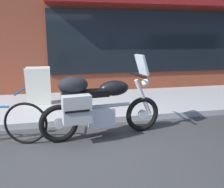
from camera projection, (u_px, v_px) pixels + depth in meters
The scene contains 3 objects.
ground_plane at pixel (72, 148), 3.86m from camera, with size 80.00×80.00×0.00m, color #363636.
touring_motorcycle at pixel (96, 104), 4.13m from camera, with size 2.14×0.84×1.40m.
sandwich_board_sign at pixel (38, 86), 5.81m from camera, with size 0.55×0.41×0.89m.
Camera 1 is at (-0.16, -3.62, 1.68)m, focal length 39.82 mm.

